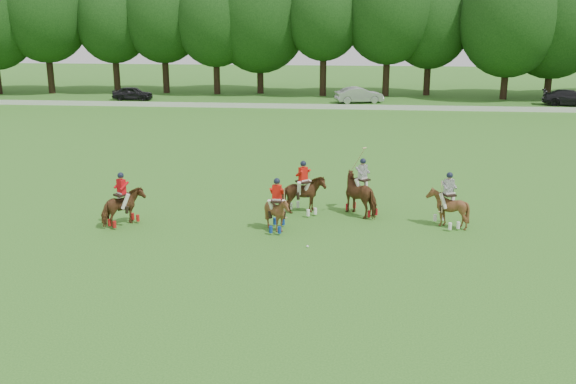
# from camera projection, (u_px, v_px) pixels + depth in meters

# --- Properties ---
(ground) EXTENTS (180.00, 180.00, 0.00)m
(ground) POSITION_uv_depth(u_px,v_px,m) (261.00, 261.00, 22.68)
(ground) COLOR #29601B
(ground) RESTS_ON ground
(tree_line) EXTENTS (117.98, 14.32, 14.75)m
(tree_line) POSITION_uv_depth(u_px,v_px,m) (327.00, 16.00, 66.52)
(tree_line) COLOR black
(tree_line) RESTS_ON ground
(boundary_rail) EXTENTS (120.00, 0.10, 0.44)m
(boundary_rail) POSITION_uv_depth(u_px,v_px,m) (318.00, 106.00, 59.06)
(boundary_rail) COLOR white
(boundary_rail) RESTS_ON ground
(car_left) EXTENTS (4.01, 1.62, 1.37)m
(car_left) POSITION_uv_depth(u_px,v_px,m) (133.00, 93.00, 65.05)
(car_left) COLOR black
(car_left) RESTS_ON ground
(car_mid) EXTENTS (4.94, 2.87, 1.54)m
(car_mid) POSITION_uv_depth(u_px,v_px,m) (359.00, 95.00, 62.87)
(car_mid) COLOR #ACABB1
(car_mid) RESTS_ON ground
(car_right) EXTENTS (5.45, 3.00, 1.49)m
(car_right) POSITION_uv_depth(u_px,v_px,m) (571.00, 98.00, 60.98)
(car_right) COLOR black
(car_right) RESTS_ON ground
(polo_red_a) EXTENTS (1.75, 1.95, 2.25)m
(polo_red_a) POSITION_uv_depth(u_px,v_px,m) (123.00, 207.00, 26.33)
(polo_red_a) COLOR #4E2D14
(polo_red_a) RESTS_ON ground
(polo_red_b) EXTENTS (2.17, 2.15, 2.36)m
(polo_red_b) POSITION_uv_depth(u_px,v_px,m) (303.00, 195.00, 27.90)
(polo_red_b) COLOR #4E2D14
(polo_red_b) RESTS_ON ground
(polo_red_c) EXTENTS (1.22, 1.36, 2.18)m
(polo_red_c) POSITION_uv_depth(u_px,v_px,m) (277.00, 212.00, 25.69)
(polo_red_c) COLOR #4E2D14
(polo_red_c) RESTS_ON ground
(polo_stripe_a) EXTENTS (2.20, 2.21, 3.03)m
(polo_stripe_a) POSITION_uv_depth(u_px,v_px,m) (362.00, 194.00, 27.78)
(polo_stripe_a) COLOR #4E2D14
(polo_stripe_a) RESTS_ON ground
(polo_stripe_b) EXTENTS (1.75, 1.83, 2.29)m
(polo_stripe_b) POSITION_uv_depth(u_px,v_px,m) (447.00, 207.00, 26.17)
(polo_stripe_b) COLOR #4E2D14
(polo_stripe_b) RESTS_ON ground
(polo_ball) EXTENTS (0.09, 0.09, 0.09)m
(polo_ball) POSITION_uv_depth(u_px,v_px,m) (307.00, 246.00, 24.00)
(polo_ball) COLOR white
(polo_ball) RESTS_ON ground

